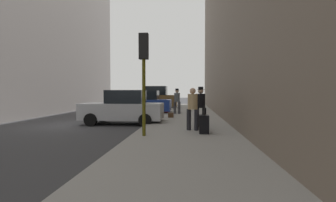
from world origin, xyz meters
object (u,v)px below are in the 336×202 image
object	(u,v)px
fire_hydrant	(167,108)
rolling_suitcase	(204,124)
pedestrian_in_tan_coat	(193,107)
parked_blue_sedan	(144,103)
pedestrian_with_fedora	(201,105)
parked_bronze_suv	(155,98)
parked_silver_sedan	(123,108)
pedestrian_with_beanie	(177,100)
duffel_bag	(171,115)
traffic_light	(144,62)

from	to	relation	value
fire_hydrant	rolling_suitcase	bearing A→B (deg)	-76.56
fire_hydrant	pedestrian_in_tan_coat	bearing A→B (deg)	-78.13
parked_blue_sedan	pedestrian_with_fedora	bearing A→B (deg)	-63.86
pedestrian_with_fedora	rolling_suitcase	bearing A→B (deg)	-88.18
parked_bronze_suv	pedestrian_with_fedora	bearing A→B (deg)	-74.66
fire_hydrant	pedestrian_with_fedora	distance (m)	7.83
parked_silver_sedan	pedestrian_with_beanie	world-z (taller)	pedestrian_with_beanie
rolling_suitcase	parked_bronze_suv	bearing A→B (deg)	103.96
parked_silver_sedan	rolling_suitcase	xyz separation A→B (m)	(4.01, -3.58, -0.36)
parked_blue_sedan	fire_hydrant	bearing A→B (deg)	-16.90
parked_blue_sedan	duffel_bag	distance (m)	4.48
parked_blue_sedan	traffic_light	size ratio (longest dim) A/B	1.17
rolling_suitcase	duffel_bag	xyz separation A→B (m)	(-1.67, 5.99, -0.20)
parked_bronze_suv	pedestrian_with_fedora	size ratio (longest dim) A/B	2.61
traffic_light	parked_blue_sedan	bearing A→B (deg)	100.00
pedestrian_with_fedora	rolling_suitcase	xyz separation A→B (m)	(0.05, -1.71, -0.65)
parked_blue_sedan	rolling_suitcase	bearing A→B (deg)	-67.69
parked_silver_sedan	parked_blue_sedan	bearing A→B (deg)	90.00
parked_blue_sedan	duffel_bag	xyz separation A→B (m)	(2.33, -3.78, -0.56)
traffic_light	rolling_suitcase	size ratio (longest dim) A/B	3.46
duffel_bag	parked_blue_sedan	bearing A→B (deg)	121.71
fire_hydrant	pedestrian_with_beanie	bearing A→B (deg)	-39.67
parked_blue_sedan	parked_bronze_suv	xyz separation A→B (m)	(-0.00, 6.36, 0.18)
parked_blue_sedan	traffic_light	bearing A→B (deg)	-80.00
parked_silver_sedan	parked_bronze_suv	size ratio (longest dim) A/B	0.91
parked_blue_sedan	parked_bronze_suv	size ratio (longest dim) A/B	0.91
traffic_light	pedestrian_with_fedora	xyz separation A→B (m)	(2.10, 2.45, -1.62)
pedestrian_in_tan_coat	pedestrian_with_fedora	xyz separation A→B (m)	(0.36, 0.98, 0.03)
parked_blue_sedan	parked_bronze_suv	bearing A→B (deg)	90.00
parked_bronze_suv	pedestrian_in_tan_coat	size ratio (longest dim) A/B	2.71
fire_hydrant	duffel_bag	distance (m)	3.28
parked_bronze_suv	pedestrian_with_beanie	xyz separation A→B (m)	(2.59, -7.56, 0.10)
pedestrian_in_tan_coat	pedestrian_with_fedora	distance (m)	1.05
pedestrian_in_tan_coat	pedestrian_with_fedora	size ratio (longest dim) A/B	0.96
parked_blue_sedan	duffel_bag	world-z (taller)	parked_blue_sedan
fire_hydrant	duffel_bag	bearing A→B (deg)	-80.67
fire_hydrant	pedestrian_with_beanie	xyz separation A→B (m)	(0.78, -0.65, 0.64)
pedestrian_with_fedora	fire_hydrant	bearing A→B (deg)	105.98
pedestrian_in_tan_coat	rolling_suitcase	world-z (taller)	pedestrian_in_tan_coat
parked_blue_sedan	pedestrian_with_beanie	size ratio (longest dim) A/B	2.37
parked_blue_sedan	pedestrian_with_beanie	bearing A→B (deg)	-24.83
pedestrian_with_fedora	parked_blue_sedan	bearing A→B (deg)	116.14
duffel_bag	parked_bronze_suv	bearing A→B (deg)	102.97
parked_silver_sedan	traffic_light	bearing A→B (deg)	-66.78
traffic_light	pedestrian_with_beanie	size ratio (longest dim) A/B	2.03
parked_blue_sedan	pedestrian_with_fedora	world-z (taller)	pedestrian_with_fedora
parked_blue_sedan	pedestrian_in_tan_coat	xyz separation A→B (m)	(3.59, -9.03, 0.26)
parked_blue_sedan	parked_bronze_suv	world-z (taller)	parked_bronze_suv
parked_blue_sedan	pedestrian_with_beanie	world-z (taller)	pedestrian_with_beanie
pedestrian_in_tan_coat	pedestrian_with_beanie	distance (m)	7.90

